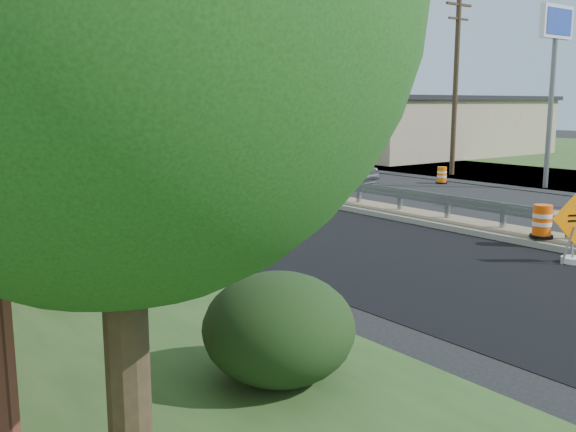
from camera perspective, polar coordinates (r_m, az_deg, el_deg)
ground at (r=20.72m, az=13.94°, el=-0.77°), size 140.00×140.00×0.00m
milled_overlay at (r=25.73m, az=-10.23°, el=1.44°), size 7.20×120.00×0.01m
median at (r=26.37m, az=0.32°, el=2.04°), size 1.60×55.00×0.23m
guardrail at (r=27.09m, az=-0.98°, el=3.56°), size 0.10×46.15×0.72m
retail_building_near at (r=49.34m, az=11.30°, el=7.95°), size 18.50×12.50×4.27m
pylon_sign_south at (r=30.86m, az=22.67°, el=14.29°), size 2.20×0.30×7.90m
pylon_sign_mid at (r=39.11m, az=5.52°, el=13.93°), size 2.20×0.30×7.90m
pylon_sign_north at (r=50.29m, az=-5.66°, el=13.05°), size 2.20×0.30×7.90m
utility_pole_smid at (r=34.99m, az=14.68°, el=11.60°), size 1.90×0.26×9.40m
utility_pole_nmid at (r=45.83m, az=-0.51°, el=11.47°), size 1.90×0.26×9.40m
utility_pole_north at (r=58.53m, az=-9.50°, el=11.02°), size 1.90×0.26×9.40m
hedge_south at (r=8.84m, az=-0.83°, el=-9.88°), size 2.09×2.09×1.52m
hedge_mid at (r=13.78m, az=-17.59°, el=-3.08°), size 2.09×2.09×1.52m
hedge_north at (r=19.56m, az=-22.21°, el=0.42°), size 2.09×2.09×1.52m
tree_far_yellow at (r=62.76m, az=4.73°, el=10.68°), size 4.62×4.62×6.86m
caution_sign at (r=16.68m, az=24.04°, el=-2.39°), size 1.16×0.52×1.72m
barrel_median_near at (r=18.29m, az=21.65°, el=-0.50°), size 0.61×0.61×0.89m
barrel_median_mid at (r=26.93m, az=-2.17°, el=3.38°), size 0.61×0.61×0.90m
barrel_median_far at (r=34.48m, az=-10.60°, el=4.72°), size 0.66×0.66×0.96m
barrel_shoulder_near at (r=31.30m, az=13.51°, el=3.52°), size 0.54×0.54×0.80m
barrel_shoulder_mid at (r=38.31m, az=3.46°, el=4.97°), size 0.59×0.59×0.87m
car_silver at (r=30.66m, az=3.99°, el=4.47°), size 2.27×4.94×1.64m
car_dark_mid at (r=40.63m, az=-5.79°, el=5.81°), size 1.87×5.07×1.66m
car_dark_far at (r=53.10m, az=-15.35°, el=6.38°), size 2.44×5.18×1.46m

